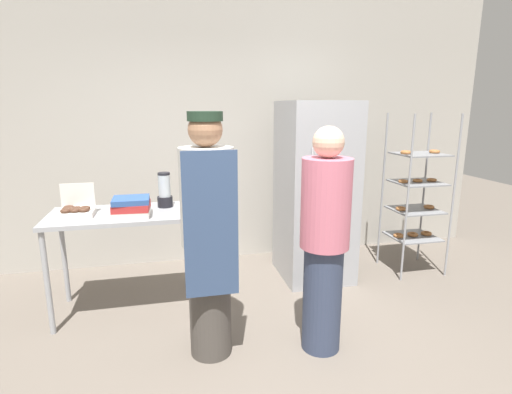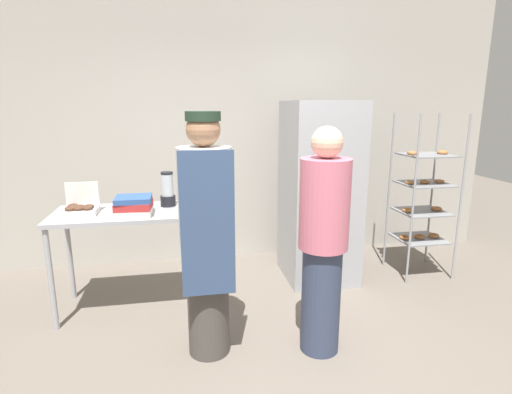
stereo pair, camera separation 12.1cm
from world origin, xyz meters
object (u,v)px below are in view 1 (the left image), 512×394
Objects in this scene: donut_box at (76,210)px; person_baker at (208,235)px; person_customer at (324,241)px; blender_pitcher at (165,192)px; refrigerator at (315,192)px; baking_rack at (416,197)px; binder_stack at (131,207)px.

donut_box is 0.16× the size of person_baker.
person_customer is at bearing -8.22° from person_baker.
blender_pitcher is at bearing 136.25° from person_customer.
refrigerator reaches higher than baking_rack.
refrigerator is at bearing 71.87° from person_customer.
baking_rack reaches higher than binder_stack.
person_baker is 0.82m from person_customer.
blender_pitcher is 1.52m from person_customer.
donut_box is 0.73m from blender_pitcher.
baking_rack is 2.91m from binder_stack.
baking_rack reaches higher than person_customer.
baking_rack is 1.03× the size of person_customer.
refrigerator is at bearing 8.26° from blender_pitcher.
donut_box is 0.88× the size of blender_pitcher.
baking_rack is 2.55m from person_baker.
person_baker is (-1.22, -1.15, -0.01)m from refrigerator.
person_customer is (0.81, -0.12, -0.07)m from person_baker.
binder_stack is at bearing -13.62° from donut_box.
blender_pitcher is 1.04× the size of binder_stack.
donut_box is 0.17× the size of person_customer.
blender_pitcher reaches higher than binder_stack.
person_customer is (-1.52, -1.16, 0.01)m from baking_rack.
blender_pitcher is (-1.51, -0.22, 0.12)m from refrigerator.
person_baker reaches higher than donut_box.
blender_pitcher is at bearing 44.87° from binder_stack.
baking_rack is at bearing -5.64° from refrigerator.
person_customer is at bearing -43.75° from blender_pitcher.
person_customer is (1.36, -0.78, -0.13)m from binder_stack.
person_baker is (-2.33, -1.04, 0.08)m from baking_rack.
blender_pitcher is 0.19× the size of person_customer.
refrigerator is 1.11× the size of person_customer.
refrigerator is at bearing 15.28° from binder_stack.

